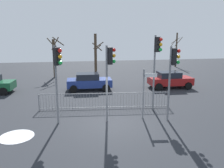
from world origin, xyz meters
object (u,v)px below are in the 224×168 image
(traffic_light_rear_left, at_px, (173,67))
(car_blue_far, at_px, (89,81))
(bare_tree_right, at_px, (176,49))
(direction_sign_post, at_px, (145,91))
(bare_tree_centre, at_px, (54,56))
(car_red_trailing, at_px, (170,79))
(traffic_light_mid_right, at_px, (157,56))
(traffic_light_foreground_left, at_px, (57,67))
(bare_tree_left, at_px, (96,53))
(traffic_light_rear_right, at_px, (109,66))

(traffic_light_rear_left, distance_m, car_blue_far, 9.07)
(car_blue_far, bearing_deg, bare_tree_right, 43.62)
(car_blue_far, xyz_separation_m, bare_tree_right, (14.02, 12.41, 1.88))
(direction_sign_post, distance_m, bare_tree_centre, 15.39)
(car_blue_far, bearing_deg, traffic_light_rear_left, -61.31)
(car_red_trailing, bearing_deg, bare_tree_right, 64.23)
(traffic_light_rear_left, xyz_separation_m, direction_sign_post, (-1.37, 0.53, -1.41))
(bare_tree_right, bearing_deg, traffic_light_mid_right, -119.21)
(traffic_light_foreground_left, height_order, bare_tree_left, bare_tree_left)
(traffic_light_mid_right, bearing_deg, bare_tree_right, -149.85)
(direction_sign_post, distance_m, bare_tree_left, 16.51)
(traffic_light_mid_right, height_order, bare_tree_left, bare_tree_left)
(traffic_light_rear_right, height_order, bare_tree_right, bare_tree_right)
(traffic_light_rear_right, bearing_deg, direction_sign_post, 78.73)
(traffic_light_rear_left, xyz_separation_m, bare_tree_right, (10.08, 20.28, -0.37))
(car_red_trailing, height_order, bare_tree_right, bare_tree_right)
(direction_sign_post, height_order, bare_tree_right, bare_tree_right)
(traffic_light_foreground_left, distance_m, bare_tree_centre, 14.33)
(bare_tree_right, bearing_deg, bare_tree_centre, -162.26)
(car_red_trailing, distance_m, bare_tree_left, 11.27)
(traffic_light_foreground_left, height_order, car_red_trailing, traffic_light_foreground_left)
(traffic_light_rear_right, height_order, traffic_light_mid_right, traffic_light_mid_right)
(traffic_light_foreground_left, xyz_separation_m, traffic_light_rear_right, (2.69, -0.04, -0.01))
(traffic_light_mid_right, height_order, car_red_trailing, traffic_light_mid_right)
(direction_sign_post, xyz_separation_m, car_red_trailing, (4.68, 6.85, -0.84))
(traffic_light_rear_right, relative_size, bare_tree_left, 0.86)
(traffic_light_foreground_left, distance_m, traffic_light_mid_right, 6.02)
(traffic_light_rear_right, bearing_deg, traffic_light_foreground_left, -104.45)
(direction_sign_post, bearing_deg, car_blue_far, 116.95)
(car_blue_far, bearing_deg, bare_tree_left, 82.04)
(direction_sign_post, distance_m, bare_tree_right, 22.86)
(traffic_light_rear_left, bearing_deg, car_blue_far, -147.30)
(car_red_trailing, height_order, bare_tree_centre, bare_tree_centre)
(bare_tree_left, bearing_deg, traffic_light_rear_left, -82.23)
(traffic_light_foreground_left, relative_size, car_red_trailing, 1.08)
(traffic_light_foreground_left, relative_size, bare_tree_left, 0.86)
(bare_tree_right, bearing_deg, traffic_light_foreground_left, -129.24)
(direction_sign_post, relative_size, car_red_trailing, 0.74)
(bare_tree_centre, xyz_separation_m, bare_tree_right, (17.30, 5.54, 0.27))
(bare_tree_left, bearing_deg, bare_tree_centre, -155.38)
(traffic_light_foreground_left, xyz_separation_m, car_red_trailing, (9.39, 6.90, -2.30))
(direction_sign_post, relative_size, bare_tree_right, 0.57)
(car_red_trailing, xyz_separation_m, bare_tree_left, (-5.62, 9.61, 1.75))
(direction_sign_post, bearing_deg, traffic_light_foreground_left, -171.69)
(traffic_light_foreground_left, height_order, direction_sign_post, traffic_light_foreground_left)
(direction_sign_post, bearing_deg, bare_tree_centre, 120.04)
(car_red_trailing, relative_size, bare_tree_centre, 0.86)
(bare_tree_left, bearing_deg, direction_sign_post, -86.72)
(traffic_light_mid_right, distance_m, car_blue_far, 7.57)
(car_blue_far, relative_size, bare_tree_right, 0.77)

